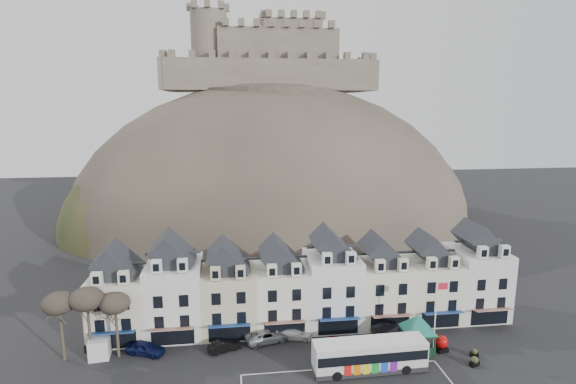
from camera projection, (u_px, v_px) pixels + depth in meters
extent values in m
cube|color=beige|center=(121.00, 304.00, 56.64)|extent=(6.80, 8.00, 8.00)
cube|color=black|center=(118.00, 265.00, 55.65)|extent=(6.80, 5.76, 2.80)
cube|color=beige|center=(97.00, 279.00, 52.01)|extent=(1.20, 0.80, 1.60)
cube|color=beige|center=(124.00, 278.00, 52.38)|extent=(1.20, 0.80, 1.60)
cube|color=black|center=(114.00, 340.00, 53.24)|extent=(5.10, 0.06, 2.20)
cube|color=navy|center=(112.00, 333.00, 52.34)|extent=(5.10, 1.29, 0.43)
cube|color=silver|center=(175.00, 297.00, 57.37)|extent=(6.80, 8.00, 9.20)
cube|color=black|center=(173.00, 254.00, 56.25)|extent=(6.80, 5.76, 2.80)
cube|color=silver|center=(157.00, 266.00, 52.62)|extent=(1.20, 0.80, 1.60)
cube|color=silver|center=(183.00, 265.00, 52.99)|extent=(1.20, 0.80, 1.60)
cube|color=black|center=(173.00, 336.00, 54.07)|extent=(5.10, 0.06, 2.20)
cube|color=maroon|center=(172.00, 329.00, 53.17)|extent=(5.10, 1.29, 0.43)
cube|color=beige|center=(229.00, 298.00, 58.32)|extent=(6.80, 8.00, 8.00)
cube|color=black|center=(228.00, 260.00, 57.32)|extent=(6.80, 5.76, 2.80)
cube|color=beige|center=(215.00, 273.00, 53.69)|extent=(1.20, 0.80, 1.60)
cube|color=beige|center=(241.00, 272.00, 54.06)|extent=(1.20, 0.80, 1.60)
cube|color=black|center=(230.00, 333.00, 54.91)|extent=(5.10, 0.06, 2.20)
cube|color=navy|center=(229.00, 326.00, 54.01)|extent=(5.10, 1.29, 0.43)
cube|color=silver|center=(281.00, 296.00, 59.15)|extent=(6.80, 8.00, 8.00)
cube|color=black|center=(281.00, 258.00, 58.16)|extent=(6.80, 5.76, 2.80)
cube|color=silver|center=(272.00, 271.00, 54.53)|extent=(1.20, 0.80, 1.60)
cube|color=silver|center=(296.00, 270.00, 54.89)|extent=(1.20, 0.80, 1.60)
cube|color=black|center=(285.00, 329.00, 55.75)|extent=(5.10, 0.06, 2.20)
cube|color=maroon|center=(285.00, 322.00, 54.85)|extent=(5.10, 1.29, 0.43)
cube|color=white|center=(332.00, 289.00, 59.88)|extent=(6.80, 8.00, 9.20)
cube|color=black|center=(332.00, 247.00, 58.77)|extent=(6.80, 5.76, 2.80)
cube|color=white|center=(327.00, 259.00, 55.13)|extent=(1.20, 0.80, 1.60)
cube|color=white|center=(351.00, 258.00, 55.50)|extent=(1.20, 0.80, 1.60)
cube|color=black|center=(338.00, 326.00, 56.59)|extent=(5.10, 0.06, 2.20)
cube|color=navy|center=(340.00, 319.00, 55.68)|extent=(5.10, 1.29, 0.43)
cube|color=silver|center=(381.00, 290.00, 60.83)|extent=(6.80, 8.00, 8.00)
cube|color=black|center=(382.00, 254.00, 59.83)|extent=(6.80, 5.76, 2.80)
cube|color=silver|center=(380.00, 266.00, 56.20)|extent=(1.20, 0.80, 1.60)
cube|color=silver|center=(403.00, 265.00, 56.57)|extent=(1.20, 0.80, 1.60)
cube|color=black|center=(390.00, 323.00, 57.42)|extent=(5.10, 0.06, 2.20)
cube|color=maroon|center=(392.00, 316.00, 56.52)|extent=(5.10, 1.29, 0.43)
cube|color=beige|center=(428.00, 288.00, 61.67)|extent=(6.80, 8.00, 8.00)
cube|color=black|center=(431.00, 252.00, 60.67)|extent=(6.80, 5.76, 2.80)
cube|color=beige|center=(432.00, 264.00, 57.04)|extent=(1.20, 0.80, 1.60)
cube|color=beige|center=(454.00, 263.00, 57.41)|extent=(1.20, 0.80, 1.60)
cube|color=black|center=(440.00, 320.00, 58.26)|extent=(5.10, 0.06, 2.20)
cube|color=navy|center=(444.00, 313.00, 57.36)|extent=(5.10, 1.29, 0.43)
cube|color=silver|center=(475.00, 281.00, 62.39)|extent=(6.80, 8.00, 9.20)
cube|color=black|center=(479.00, 241.00, 61.28)|extent=(6.80, 5.76, 2.80)
cube|color=silver|center=(483.00, 252.00, 57.64)|extent=(1.20, 0.80, 1.60)
cube|color=silver|center=(504.00, 251.00, 58.01)|extent=(1.20, 0.80, 1.60)
cube|color=black|center=(489.00, 317.00, 59.10)|extent=(5.10, 0.06, 2.20)
cube|color=maroon|center=(493.00, 310.00, 58.20)|extent=(5.10, 1.29, 0.43)
ellipsoid|color=#39322C|center=(271.00, 221.00, 112.92)|extent=(96.00, 76.00, 68.00)
ellipsoid|color=#2A371B|center=(179.00, 230.00, 104.37)|extent=(52.00, 44.00, 42.00)
ellipsoid|color=#39322C|center=(359.00, 214.00, 119.77)|extent=(56.00, 48.00, 46.00)
ellipsoid|color=#2A371B|center=(258.00, 237.00, 98.80)|extent=(40.00, 28.00, 28.00)
ellipsoid|color=#39322C|center=(319.00, 233.00, 102.47)|extent=(36.00, 28.00, 24.00)
cylinder|color=#39322C|center=(270.00, 95.00, 106.98)|extent=(30.00, 30.00, 3.00)
cube|color=brown|center=(271.00, 74.00, 102.22)|extent=(48.00, 2.20, 7.00)
cube|color=brown|center=(265.00, 79.00, 121.70)|extent=(48.00, 2.20, 7.00)
cube|color=brown|center=(169.00, 76.00, 109.00)|extent=(2.20, 22.00, 7.00)
cube|color=brown|center=(361.00, 78.00, 114.91)|extent=(2.20, 22.00, 7.00)
cube|color=brown|center=(276.00, 54.00, 111.15)|extent=(28.00, 18.00, 10.00)
cube|color=brown|center=(291.00, 49.00, 113.30)|extent=(14.00, 12.00, 13.00)
cylinder|color=brown|center=(209.00, 52.00, 105.29)|extent=(8.40, 8.40, 18.00)
cylinder|color=silver|center=(291.00, 12.00, 111.58)|extent=(0.16, 0.16, 5.00)
cylinder|color=#3A3125|center=(62.00, 337.00, 50.86)|extent=(0.32, 0.32, 5.74)
ellipsoid|color=#383028|center=(59.00, 303.00, 50.08)|extent=(3.61, 3.61, 2.54)
cylinder|color=#3A3125|center=(90.00, 334.00, 51.21)|extent=(0.32, 0.32, 6.02)
ellipsoid|color=#383028|center=(87.00, 299.00, 50.38)|extent=(3.78, 3.78, 2.67)
cylinder|color=#3A3125|center=(117.00, 335.00, 51.63)|extent=(0.32, 0.32, 5.46)
ellipsoid|color=#383028|center=(115.00, 303.00, 50.88)|extent=(3.43, 3.43, 2.42)
cube|color=#262628|center=(369.00, 367.00, 49.39)|extent=(12.49, 3.16, 0.56)
cube|color=silver|center=(370.00, 353.00, 49.07)|extent=(12.49, 3.10, 2.85)
cube|color=black|center=(370.00, 352.00, 49.04)|extent=(12.24, 3.18, 1.07)
cube|color=silver|center=(370.00, 342.00, 48.82)|extent=(12.24, 2.98, 0.28)
cube|color=orange|center=(423.00, 340.00, 49.75)|extent=(0.10, 1.36, 0.32)
cylinder|color=black|center=(406.00, 370.00, 48.66)|extent=(1.09, 0.39, 1.08)
cylinder|color=black|center=(397.00, 357.00, 51.14)|extent=(1.09, 0.39, 1.08)
cylinder|color=black|center=(337.00, 376.00, 47.55)|extent=(1.09, 0.39, 1.08)
cylinder|color=black|center=(331.00, 362.00, 50.03)|extent=(1.09, 0.39, 1.08)
cube|color=black|center=(401.00, 335.00, 54.32)|extent=(0.17, 0.17, 2.63)
cube|color=black|center=(424.00, 334.00, 54.63)|extent=(0.17, 0.17, 2.63)
cube|color=black|center=(410.00, 348.00, 51.43)|extent=(0.17, 0.17, 2.63)
cube|color=black|center=(435.00, 347.00, 51.74)|extent=(0.17, 0.17, 2.63)
cube|color=black|center=(418.00, 331.00, 52.78)|extent=(3.69, 3.69, 0.13)
cone|color=#166356|center=(418.00, 323.00, 52.59)|extent=(7.26, 7.26, 1.97)
cube|color=black|center=(441.00, 349.00, 53.32)|extent=(1.51, 1.51, 0.50)
sphere|color=#A80909|center=(441.00, 342.00, 53.15)|extent=(1.57, 1.57, 1.57)
cylinder|color=silver|center=(435.00, 318.00, 51.82)|extent=(0.14, 0.14, 9.09)
cube|color=red|center=(443.00, 286.00, 51.15)|extent=(1.25, 0.05, 0.80)
cube|color=silver|center=(102.00, 342.00, 53.11)|extent=(2.75, 5.32, 2.33)
cube|color=black|center=(101.00, 338.00, 53.03)|extent=(2.11, 0.31, 1.00)
cube|color=black|center=(474.00, 364.00, 50.21)|extent=(1.26, 0.94, 0.56)
sphere|color=#2A371B|center=(475.00, 360.00, 50.12)|extent=(0.79, 0.79, 0.79)
cube|color=black|center=(474.00, 354.00, 52.12)|extent=(1.06, 0.80, 0.48)
sphere|color=#2A371B|center=(474.00, 351.00, 52.05)|extent=(0.67, 0.67, 0.67)
imported|color=#0B133B|center=(145.00, 348.00, 52.45)|extent=(4.94, 3.35, 1.56)
imported|color=black|center=(225.00, 346.00, 53.23)|extent=(4.22, 2.69, 1.31)
imported|color=#999BA0|center=(267.00, 336.00, 55.34)|extent=(5.88, 3.85, 1.53)
imported|color=silver|center=(294.00, 334.00, 56.05)|extent=(4.77, 2.75, 1.30)
imported|color=#58050F|center=(336.00, 341.00, 54.21)|extent=(3.83, 1.65, 1.29)
imported|color=black|center=(388.00, 327.00, 57.53)|extent=(4.74, 1.68, 1.56)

